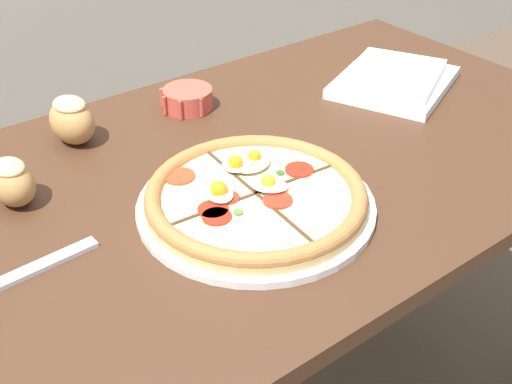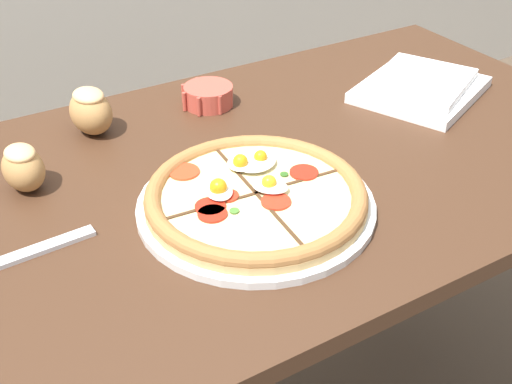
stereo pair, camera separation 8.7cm
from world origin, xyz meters
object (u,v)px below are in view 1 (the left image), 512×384
ramekin_bowl (186,98)px  knife_main (5,282)px  pizza (256,197)px  napkin_folded (394,79)px  bread_piece_near (72,119)px  dining_table (264,213)px  bread_piece_far (12,181)px

ramekin_bowl → knife_main: (-0.44, -0.28, -0.02)m
pizza → knife_main: pizza is taller
napkin_folded → bread_piece_near: bearing=163.4°
ramekin_bowl → knife_main: 0.52m
dining_table → bread_piece_far: bearing=161.6°
ramekin_bowl → napkin_folded: size_ratio=0.33×
pizza → knife_main: size_ratio=1.41×
napkin_folded → bread_piece_far: (-0.75, 0.06, 0.02)m
dining_table → napkin_folded: bearing=9.5°
knife_main → ramekin_bowl: bearing=29.0°
pizza → napkin_folded: size_ratio=1.16×
pizza → bread_piece_near: size_ratio=3.49×
pizza → bread_piece_near: (-0.13, 0.35, 0.02)m
knife_main → bread_piece_near: bearing=49.0°
ramekin_bowl → bread_piece_near: bread_piece_near is taller
bread_piece_near → bread_piece_far: 0.19m
bread_piece_far → pizza: bearing=-39.5°
pizza → napkin_folded: pizza is taller
dining_table → napkin_folded: 0.40m
knife_main → bread_piece_far: bearing=62.4°
dining_table → knife_main: 0.46m
ramekin_bowl → napkin_folded: ramekin_bowl is taller
ramekin_bowl → knife_main: size_ratio=0.41×
pizza → bread_piece_near: bread_piece_near is taller
napkin_folded → bread_piece_far: bread_piece_far is taller
bread_piece_near → napkin_folded: bearing=-16.6°
pizza → ramekin_bowl: pizza is taller
napkin_folded → bread_piece_near: (-0.60, 0.18, 0.03)m
napkin_folded → knife_main: bearing=-172.6°
napkin_folded → bread_piece_near: size_ratio=3.00×
bread_piece_near → bread_piece_far: bread_piece_near is taller
pizza → bread_piece_far: (-0.28, 0.23, 0.02)m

